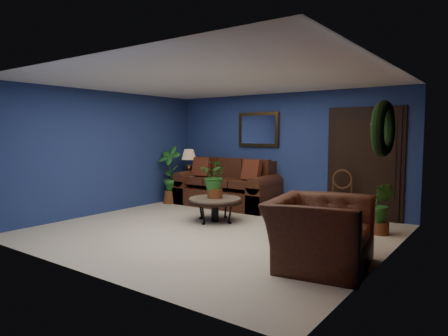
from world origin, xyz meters
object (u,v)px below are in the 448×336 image
Objects in this scene: sofa at (228,190)px; coffee_table at (215,201)px; end_table at (189,181)px; table_lamp at (189,159)px; side_chair at (341,192)px; armchair at (320,232)px.

coffee_table is at bearing -63.27° from sofa.
sofa is 3.36× the size of end_table.
table_lamp is at bearing -178.02° from sofa.
side_chair is at bearing 1.08° from end_table.
table_lamp is at bearing 142.70° from coffee_table.
end_table reaches higher than coffee_table.
armchair reaches higher than end_table.
table_lamp reaches higher than end_table.
side_chair is at bearing 6.09° from armchair.
sofa is 2.32× the size of coffee_table.
side_chair reaches higher than armchair.
armchair is (4.45, -2.67, -0.60)m from table_lamp.
coffee_table is at bearing -37.30° from table_lamp.
coffee_table is at bearing 55.61° from armchair.
armchair is at bearing -81.06° from side_chair.
side_chair is 0.73× the size of armchair.
table_lamp is 0.45× the size of armchair.
table_lamp is 0.62× the size of side_chair.
side_chair is 2.84m from armchair.
coffee_table is 2.39m from side_chair.
coffee_table is (0.74, -1.47, 0.03)m from sofa.
sofa is 2.49× the size of side_chair.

